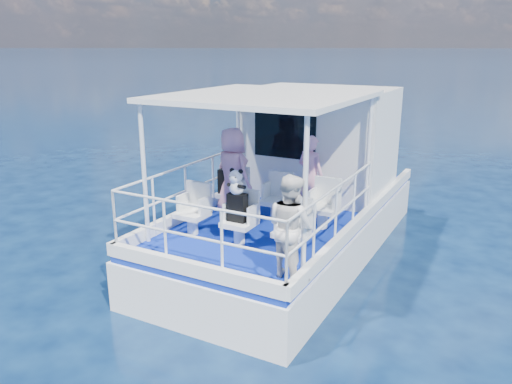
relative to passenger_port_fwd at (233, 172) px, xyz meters
The scene contains 20 objects.
ground 1.90m from the passenger_port_fwd, ahead, with size 2000.00×2000.00×0.00m, color #071735.
hull 2.11m from the passenger_port_fwd, 47.66° to the left, with size 3.00×7.00×1.60m, color white.
deck 1.50m from the passenger_port_fwd, 47.66° to the left, with size 2.90×6.90×0.10m, color #0A2195.
cabin 2.38m from the passenger_port_fwd, 69.46° to the left, with size 2.85×2.00×2.20m, color white.
canopy 1.68m from the passenger_port_fwd, 19.44° to the right, with size 3.00×3.20×0.08m, color white.
canopy_posts 0.94m from the passenger_port_fwd, 22.45° to the right, with size 2.77×2.97×2.20m.
railings 1.11m from the passenger_port_fwd, 38.87° to the right, with size 2.84×3.59×1.00m, color white, non-canonical shape.
seat_port_fwd 0.64m from the passenger_port_fwd, 123.87° to the left, with size 0.48×0.46×0.38m, color white.
seat_center_fwd 1.04m from the passenger_port_fwd, ahead, with size 0.48×0.46×0.38m, color white.
seat_stbd_fwd 1.84m from the passenger_port_fwd, ahead, with size 0.48×0.46×0.38m, color white.
seat_port_aft 1.35m from the passenger_port_fwd, 93.48° to the right, with size 0.48×0.46×0.38m, color white.
seat_center_aft 1.58m from the passenger_port_fwd, 55.23° to the right, with size 0.48×0.46×0.38m, color white.
seat_stbd_aft 2.19m from the passenger_port_fwd, 34.61° to the right, with size 0.48×0.46×0.38m, color white.
passenger_port_fwd is the anchor object (origin of this frame).
passenger_stbd_fwd 1.42m from the passenger_port_fwd, 26.74° to the left, with size 0.55×0.36×1.50m, color pink.
passenger_stbd_aft 2.76m from the passenger_port_fwd, 42.94° to the right, with size 0.70×0.54×1.43m, color silver.
backpack_port 0.23m from the passenger_port_fwd, 167.44° to the left, with size 0.35×0.20×0.46m, color black.
backpack_center 1.47m from the passenger_port_fwd, 56.25° to the right, with size 0.30×0.17×0.45m, color black.
compact_camera 0.12m from the passenger_port_fwd, 156.76° to the left, with size 0.09×0.06×0.06m, color black.
panda 1.49m from the passenger_port_fwd, 56.69° to the right, with size 0.26×0.22×0.40m, color white, non-canonical shape.
Camera 1 is at (3.74, -7.48, 3.92)m, focal length 35.00 mm.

